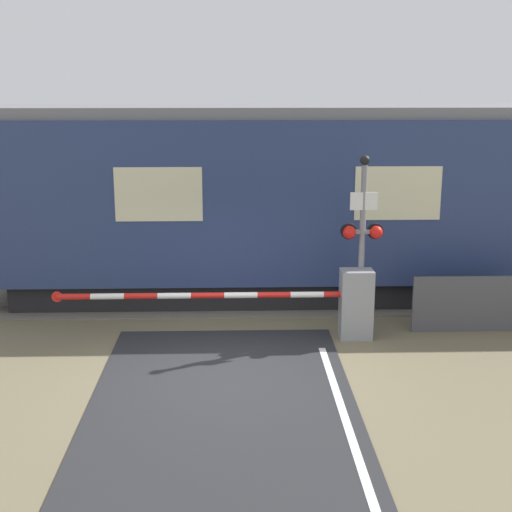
{
  "coord_description": "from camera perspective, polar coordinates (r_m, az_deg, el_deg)",
  "views": [
    {
      "loc": [
        0.2,
        -11.07,
        4.71
      ],
      "look_at": [
        0.6,
        2.19,
        1.46
      ],
      "focal_mm": 50.0,
      "sensor_mm": 36.0,
      "label": 1
    }
  ],
  "objects": [
    {
      "name": "crossing_barrier",
      "position": [
        13.4,
        6.1,
        -3.73
      ],
      "size": [
        5.95,
        0.44,
        1.32
      ],
      "color": "gray",
      "rests_on": "ground_plane"
    },
    {
      "name": "train",
      "position": [
        15.99,
        10.11,
        4.37
      ],
      "size": [
        17.36,
        2.83,
        4.21
      ],
      "color": "black",
      "rests_on": "ground_plane"
    },
    {
      "name": "track_bed",
      "position": [
        16.14,
        -2.38,
        -3.11
      ],
      "size": [
        36.0,
        3.2,
        0.13
      ],
      "color": "#666056",
      "rests_on": "ground_plane"
    },
    {
      "name": "ground_plane",
      "position": [
        12.03,
        -2.59,
        -9.28
      ],
      "size": [
        80.0,
        80.0,
        0.0
      ],
      "primitive_type": "plane",
      "color": "#6B6047"
    },
    {
      "name": "roadside_fence",
      "position": [
        14.38,
        17.42,
        -3.68
      ],
      "size": [
        2.59,
        0.06,
        1.1
      ],
      "color": "#4C4C51",
      "rests_on": "ground_plane"
    },
    {
      "name": "signal_post",
      "position": [
        13.35,
        8.51,
        1.68
      ],
      "size": [
        0.8,
        0.26,
        3.42
      ],
      "color": "gray",
      "rests_on": "ground_plane"
    }
  ]
}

